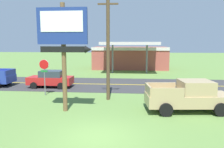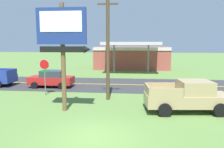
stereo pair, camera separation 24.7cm
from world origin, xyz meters
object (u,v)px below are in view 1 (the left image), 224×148
motel_sign (64,37)px  stop_sign (44,71)px  gas_station (130,57)px  utility_pole (108,41)px  pickup_tan_parked_on_lawn (189,96)px  car_red_far_lane (51,79)px

motel_sign → stop_sign: bearing=125.9°
gas_station → stop_sign: bearing=-108.7°
motel_sign → stop_sign: (-3.00, 4.14, -2.57)m
utility_pole → pickup_tan_parked_on_lawn: (5.36, -2.44, -3.47)m
stop_sign → pickup_tan_parked_on_lawn: 11.26m
motel_sign → car_red_far_lane: motel_sign is taller
utility_pole → car_red_far_lane: 8.18m
utility_pole → car_red_far_lane: utility_pole is taller
pickup_tan_parked_on_lawn → utility_pole: bearing=155.5°
gas_station → car_red_far_lane: gas_station is taller
pickup_tan_parked_on_lawn → car_red_far_lane: 13.19m
car_red_far_lane → gas_station: bearing=65.9°
gas_station → car_red_far_lane: (-7.42, -16.56, -1.11)m
gas_station → pickup_tan_parked_on_lawn: 23.55m
stop_sign → pickup_tan_parked_on_lawn: bearing=-17.6°
pickup_tan_parked_on_lawn → car_red_far_lane: size_ratio=1.28×
stop_sign → pickup_tan_parked_on_lawn: size_ratio=0.55×
motel_sign → stop_sign: motel_sign is taller
stop_sign → car_red_far_lane: size_ratio=0.70×
stop_sign → gas_station: (6.71, 19.81, -0.08)m
utility_pole → pickup_tan_parked_on_lawn: 6.84m
stop_sign → utility_pole: bearing=-10.1°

